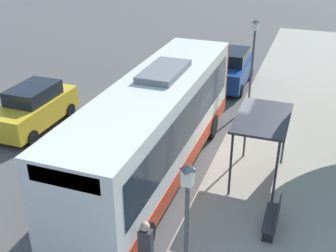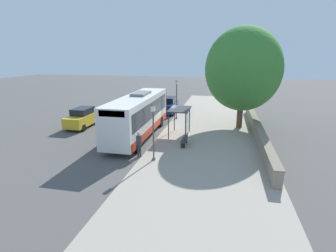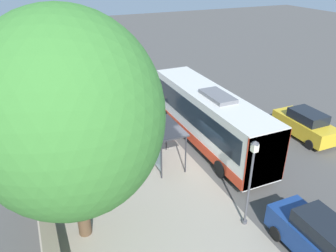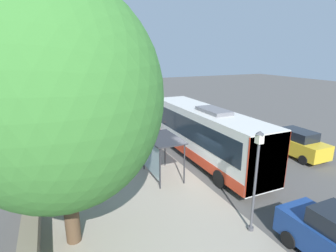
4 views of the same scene
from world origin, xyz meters
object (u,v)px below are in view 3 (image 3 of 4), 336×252
(street_lamp_near, at_px, (140,91))
(street_lamp_far, at_px, (251,177))
(parked_car_behind_bus, at_px, (321,241))
(bus_shelter, at_px, (161,133))
(pedestrian, at_px, (158,107))
(bench, at_px, (135,139))
(bus, at_px, (209,117))
(shade_tree, at_px, (68,116))
(parked_car_far_lane, at_px, (305,124))

(street_lamp_near, xyz_separation_m, street_lamp_far, (0.62, -12.07, 0.22))
(street_lamp_far, relative_size, parked_car_behind_bus, 0.98)
(bus_shelter, bearing_deg, pedestrian, 69.81)
(pedestrian, distance_m, bench, 4.13)
(bus, bearing_deg, shade_tree, -152.19)
(bus, distance_m, street_lamp_far, 7.30)
(street_lamp_near, relative_size, parked_car_behind_bus, 0.89)
(bench, height_order, parked_car_far_lane, parked_car_far_lane)
(pedestrian, relative_size, street_lamp_near, 0.46)
(bus, height_order, bus_shelter, bus)
(bus_shelter, relative_size, shade_tree, 0.31)
(street_lamp_near, bearing_deg, bus, -62.02)
(parked_car_far_lane, bearing_deg, street_lamp_far, -148.54)
(bus_shelter, height_order, street_lamp_near, street_lamp_near)
(parked_car_behind_bus, bearing_deg, pedestrian, 93.61)
(bus, xyz_separation_m, bus_shelter, (-3.62, -0.94, 0.08))
(street_lamp_far, xyz_separation_m, shade_tree, (-6.72, 2.32, 3.11))
(bus_shelter, xyz_separation_m, shade_tree, (-5.19, -3.71, 3.64))
(street_lamp_far, distance_m, parked_car_behind_bus, 3.53)
(bus, distance_m, parked_car_far_lane, 6.75)
(shade_tree, bearing_deg, parked_car_behind_bus, -32.02)
(shade_tree, relative_size, parked_car_behind_bus, 2.17)
(pedestrian, distance_m, street_lamp_far, 11.79)
(street_lamp_far, relative_size, parked_car_far_lane, 0.97)
(shade_tree, bearing_deg, pedestrian, 52.18)
(bus, relative_size, street_lamp_far, 2.59)
(bench, bearing_deg, bus, -21.81)
(bus, height_order, street_lamp_far, street_lamp_far)
(bus, xyz_separation_m, street_lamp_far, (-2.09, -6.97, 0.61))
(street_lamp_near, bearing_deg, shade_tree, -122.05)
(pedestrian, xyz_separation_m, street_lamp_near, (-1.16, 0.39, 1.27))
(bus, xyz_separation_m, bench, (-4.36, 1.74, -1.48))
(parked_car_far_lane, bearing_deg, bus_shelter, 175.36)
(bus, xyz_separation_m, parked_car_behind_bus, (-0.63, -9.76, -1.00))
(shade_tree, bearing_deg, bus, 27.81)
(pedestrian, height_order, parked_car_far_lane, parked_car_far_lane)
(pedestrian, xyz_separation_m, parked_car_behind_bus, (0.91, -14.47, -0.12))
(street_lamp_far, height_order, parked_car_behind_bus, street_lamp_far)
(bus_shelter, height_order, parked_car_far_lane, bus_shelter)
(street_lamp_near, xyz_separation_m, parked_car_behind_bus, (2.08, -14.86, -1.39))
(bus_shelter, bearing_deg, bench, 105.26)
(street_lamp_far, bearing_deg, street_lamp_near, 92.94)
(shade_tree, bearing_deg, parked_car_far_lane, 10.74)
(pedestrian, height_order, street_lamp_far, street_lamp_far)
(bus, distance_m, bus_shelter, 3.74)
(bus_shelter, height_order, parked_car_behind_bus, bus_shelter)
(bench, bearing_deg, shade_tree, -124.88)
(pedestrian, bearing_deg, street_lamp_far, -92.66)
(bus_shelter, relative_size, bench, 2.04)
(shade_tree, xyz_separation_m, parked_car_far_lane, (15.24, 2.89, -4.74))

